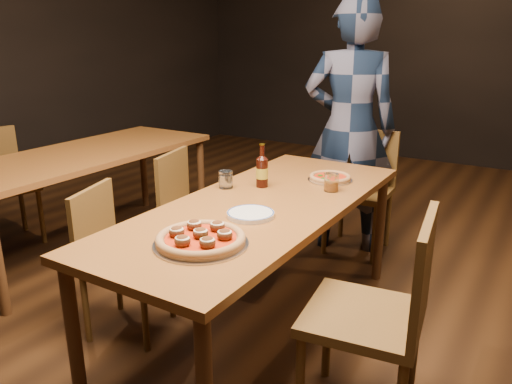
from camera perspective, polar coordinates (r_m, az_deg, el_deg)
The scene contains 15 objects.
ground at distance 2.88m, azimuth 0.54°, elevation -15.50°, with size 9.00×9.00×0.00m, color black.
table_main at distance 2.57m, azimuth 0.59°, elevation -2.72°, with size 0.80×2.00×0.75m.
table_left at distance 3.88m, azimuth -19.05°, elevation 3.33°, with size 0.80×2.00×0.75m.
chair_main_nw at distance 2.78m, azimuth -14.49°, elevation -7.44°, with size 0.39×0.39×0.84m, color #564116, non-canonical shape.
chair_main_sw at distance 3.32m, azimuth -6.39°, elevation -2.44°, with size 0.41×0.41×0.88m, color #564116, non-canonical shape.
chair_main_e at distance 2.12m, azimuth 12.13°, elevation -13.53°, with size 0.46×0.46×0.98m, color #564116, non-canonical shape.
chair_end at distance 3.75m, azimuth 11.68°, elevation 0.12°, with size 0.44×0.44×0.93m, color #564116, non-canonical shape.
chair_nbr_left at distance 4.26m, azimuth -26.96°, elevation 0.55°, with size 0.43×0.43×0.92m, color #564116, non-canonical shape.
pizza_meatball at distance 2.05m, azimuth -6.34°, elevation -5.31°, with size 0.39×0.39×0.07m.
pizza_margherita at distance 2.96m, azimuth 8.47°, elevation 1.64°, with size 0.26×0.26×0.03m.
plate_stack at distance 2.35m, azimuth -0.62°, elevation -2.56°, with size 0.22×0.22×0.02m, color white.
beer_bottle at distance 2.78m, azimuth 0.70°, elevation 2.31°, with size 0.07×0.07×0.24m.
water_glass at distance 2.78m, azimuth -3.48°, elevation 1.44°, with size 0.08×0.08×0.10m, color white.
amber_glass at distance 2.75m, azimuth 8.61°, elevation 1.11°, with size 0.08×0.08×0.10m, color #AC5A13.
diner at distance 3.70m, azimuth 10.67°, elevation 7.12°, with size 0.67×0.44×1.83m, color black.
Camera 1 is at (1.24, -2.06, 1.57)m, focal length 35.00 mm.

